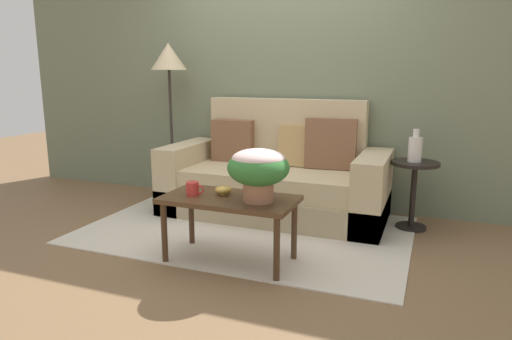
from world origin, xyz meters
name	(u,v)px	position (x,y,z in m)	size (l,w,h in m)	color
ground_plane	(239,237)	(0.00, 0.00, 0.00)	(14.00, 14.00, 0.00)	brown
wall_back	(285,75)	(0.00, 1.20, 1.31)	(6.40, 0.12, 2.63)	slate
area_rug	(246,230)	(0.00, 0.16, 0.01)	(2.72, 1.77, 0.01)	beige
couch	(276,180)	(0.08, 0.72, 0.33)	(2.08, 0.90, 1.09)	tan
coffee_table	(229,205)	(0.14, -0.48, 0.42)	(0.95, 0.49, 0.48)	#442D1B
side_table	(414,183)	(1.32, 0.74, 0.41)	(0.40, 0.40, 0.60)	black
floor_lamp	(169,69)	(-1.15, 0.86, 1.37)	(0.37, 0.37, 1.64)	#2D2823
potted_plant	(258,168)	(0.37, -0.50, 0.71)	(0.42, 0.42, 0.36)	#A36B4C
coffee_mug	(193,189)	(-0.12, -0.53, 0.53)	(0.14, 0.09, 0.10)	red
snack_bowl	(223,190)	(0.08, -0.43, 0.51)	(0.12, 0.12, 0.06)	gold
table_vase	(415,149)	(1.31, 0.74, 0.71)	(0.11, 0.11, 0.28)	silver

